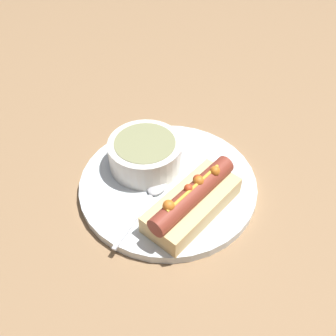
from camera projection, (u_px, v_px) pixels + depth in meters
ground_plane at (168, 188)px, 0.65m from camera, size 4.00×4.00×0.00m
dinner_plate at (168, 184)px, 0.64m from camera, size 0.29×0.29×0.02m
hot_dog at (192, 201)px, 0.57m from camera, size 0.17×0.13×0.06m
soup_bowl at (145, 153)px, 0.64m from camera, size 0.12×0.12×0.05m
spoon at (152, 193)px, 0.61m from camera, size 0.13×0.11×0.01m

